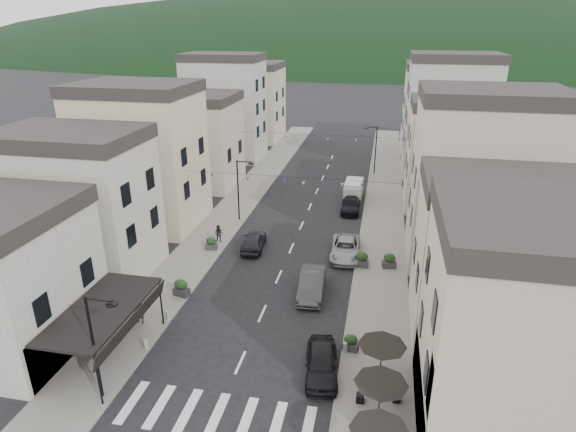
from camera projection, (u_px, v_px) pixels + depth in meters
name	position (u px, v px, depth m)	size (l,w,h in m)	color
sidewalk_left	(243.00, 198.00, 52.06)	(4.00, 76.00, 0.12)	slate
sidewalk_right	(384.00, 208.00, 49.30)	(4.00, 76.00, 0.12)	slate
hill_backdrop	(379.00, 52.00, 294.04)	(640.00, 360.00, 70.00)	black
bistro_building	(546.00, 342.00, 20.73)	(10.00, 8.00, 10.00)	#B7AC91
boutique_awning	(106.00, 311.00, 26.35)	(3.77, 7.50, 3.28)	black
buildings_row_left	(198.00, 129.00, 56.29)	(10.20, 54.16, 14.00)	#A59F97
buildings_row_right	(457.00, 141.00, 49.83)	(10.20, 54.16, 14.50)	#B7AC91
cafe_terrace	(381.00, 388.00, 21.89)	(2.50, 8.10, 2.53)	black
streetlamp_left_near	(97.00, 338.00, 23.14)	(1.70, 0.56, 6.00)	black
streetlamp_left_far	(241.00, 184.00, 44.93)	(1.70, 0.56, 6.00)	black
streetlamp_right_far	(374.00, 145.00, 59.14)	(1.70, 0.56, 6.00)	black
bollards	(237.00, 362.00, 26.49)	(11.66, 10.26, 0.60)	gray
bunting_near	(294.00, 181.00, 39.50)	(19.00, 0.28, 0.62)	black
bunting_far	(321.00, 138.00, 54.02)	(19.00, 0.28, 0.62)	black
parked_car_a	(322.00, 363.00, 25.97)	(1.74, 4.33, 1.48)	black
parked_car_b	(312.00, 284.00, 33.62)	(1.68, 4.82, 1.59)	#363638
parked_car_c	(345.00, 248.00, 39.07)	(2.35, 5.11, 1.42)	#9C9EA5
parked_car_d	(351.00, 205.00, 48.45)	(1.85, 4.56, 1.32)	black
parked_car_e	(254.00, 241.00, 40.35)	(1.73, 4.29, 1.46)	black
delivery_van	(353.00, 190.00, 51.62)	(1.85, 4.46, 2.12)	#BDBDBF
pedestrian_a	(139.00, 309.00, 30.12)	(0.72, 0.47, 1.97)	black
pedestrian_b	(219.00, 234.00, 41.33)	(0.75, 0.59, 1.55)	#27202B
planter_la	(181.00, 288.00, 33.29)	(1.22, 0.89, 1.23)	#2A292C
planter_lb	(211.00, 243.00, 40.10)	(1.03, 0.68, 1.07)	#313134
planter_ra	(351.00, 343.00, 27.79)	(0.99, 0.68, 1.02)	#323235
planter_rb	(362.00, 259.00, 37.25)	(1.12, 0.65, 1.23)	#313134
planter_rc	(389.00, 261.00, 37.08)	(1.14, 0.75, 1.18)	#2F3032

